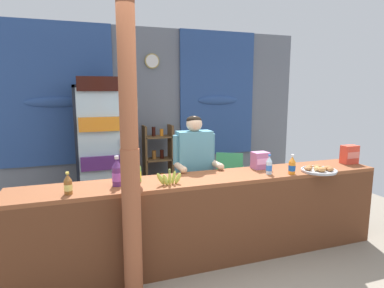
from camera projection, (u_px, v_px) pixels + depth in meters
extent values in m
plane|color=gray|center=(187.00, 235.00, 4.20)|extent=(7.36, 7.36, 0.00)
cube|color=slate|center=(154.00, 114.00, 5.60)|extent=(5.32, 0.12, 2.84)
cube|color=#2D4C89|center=(57.00, 95.00, 4.96)|extent=(1.69, 0.04, 2.16)
ellipsoid|color=#2D4C89|center=(57.00, 102.00, 4.96)|extent=(0.93, 0.10, 0.16)
cube|color=#2D4C89|center=(217.00, 94.00, 5.83)|extent=(1.39, 0.04, 2.16)
ellipsoid|color=#2D4C89|center=(218.00, 100.00, 5.83)|extent=(0.77, 0.10, 0.16)
cylinder|color=tan|center=(152.00, 61.00, 5.37)|extent=(0.24, 0.03, 0.24)
cylinder|color=white|center=(152.00, 61.00, 5.36)|extent=(0.21, 0.01, 0.21)
cube|color=beige|center=(130.00, 104.00, 5.36)|extent=(0.24, 0.02, 0.18)
cube|color=brown|center=(210.00, 178.00, 3.49)|extent=(4.00, 0.55, 0.04)
cube|color=brown|center=(219.00, 229.00, 3.33)|extent=(4.00, 0.04, 0.88)
cube|color=brown|center=(7.00, 248.00, 2.92)|extent=(0.08, 0.49, 0.88)
cube|color=brown|center=(350.00, 200.00, 4.20)|extent=(0.08, 0.49, 0.88)
cylinder|color=#995133|center=(132.00, 225.00, 2.85)|extent=(0.16, 0.16, 1.35)
cylinder|color=#995133|center=(127.00, 67.00, 2.63)|extent=(0.15, 0.15, 1.35)
ellipsoid|color=#995133|center=(140.00, 190.00, 2.83)|extent=(0.06, 0.05, 0.08)
cube|color=black|center=(98.00, 147.00, 5.13)|extent=(0.67, 0.04, 1.90)
cube|color=black|center=(77.00, 151.00, 4.78)|extent=(0.04, 0.57, 1.90)
cube|color=black|center=(121.00, 148.00, 4.99)|extent=(0.04, 0.57, 1.90)
cube|color=black|center=(96.00, 86.00, 4.73)|extent=(0.67, 0.57, 0.04)
cube|color=black|center=(102.00, 208.00, 5.04)|extent=(0.67, 0.57, 0.08)
cube|color=silver|center=(100.00, 149.00, 4.62)|extent=(0.61, 0.02, 1.74)
cylinder|color=#B7B7BC|center=(121.00, 152.00, 4.69)|extent=(0.02, 0.02, 0.40)
cube|color=silver|center=(100.00, 166.00, 4.93)|extent=(0.59, 0.49, 0.02)
cube|color=#56286B|center=(100.00, 160.00, 4.80)|extent=(0.55, 0.45, 0.20)
cube|color=silver|center=(98.00, 130.00, 4.84)|extent=(0.59, 0.49, 0.02)
cube|color=orange|center=(98.00, 123.00, 4.71)|extent=(0.55, 0.45, 0.20)
cube|color=silver|center=(96.00, 92.00, 4.75)|extent=(0.59, 0.49, 0.02)
cube|color=black|center=(97.00, 84.00, 4.62)|extent=(0.55, 0.45, 0.20)
cube|color=brown|center=(145.00, 164.00, 5.37)|extent=(0.04, 0.28, 1.26)
cube|color=brown|center=(171.00, 162.00, 5.51)|extent=(0.04, 0.28, 1.26)
cube|color=brown|center=(158.00, 137.00, 5.37)|extent=(0.44, 0.28, 0.02)
cylinder|color=black|center=(154.00, 132.00, 5.33)|extent=(0.06, 0.06, 0.15)
cylinder|color=orange|center=(162.00, 132.00, 5.38)|extent=(0.06, 0.06, 0.12)
cube|color=brown|center=(158.00, 159.00, 5.43)|extent=(0.44, 0.28, 0.02)
cylinder|color=brown|center=(154.00, 155.00, 5.39)|extent=(0.07, 0.07, 0.14)
cylinder|color=black|center=(162.00, 154.00, 5.44)|extent=(0.06, 0.06, 0.15)
cube|color=brown|center=(158.00, 181.00, 5.49)|extent=(0.44, 0.28, 0.02)
cylinder|color=black|center=(155.00, 178.00, 5.46)|extent=(0.06, 0.06, 0.12)
cylinder|color=orange|center=(162.00, 177.00, 5.50)|extent=(0.07, 0.07, 0.12)
cube|color=#4CC675|center=(230.00, 176.00, 5.37)|extent=(0.60, 0.60, 0.04)
cube|color=#4CC675|center=(229.00, 165.00, 5.14)|extent=(0.38, 0.24, 0.40)
cylinder|color=#4CC675|center=(242.00, 186.00, 5.56)|extent=(0.04, 0.04, 0.44)
cylinder|color=#4CC675|center=(219.00, 185.00, 5.63)|extent=(0.04, 0.04, 0.44)
cylinder|color=#4CC675|center=(241.00, 193.00, 5.19)|extent=(0.04, 0.04, 0.44)
cylinder|color=#4CC675|center=(217.00, 192.00, 5.26)|extent=(0.04, 0.04, 0.44)
cube|color=#4CC675|center=(242.00, 169.00, 5.32)|extent=(0.23, 0.36, 0.03)
cube|color=#4CC675|center=(218.00, 168.00, 5.39)|extent=(0.23, 0.36, 0.03)
cylinder|color=#28282D|center=(187.00, 208.00, 4.01)|extent=(0.11, 0.11, 0.82)
cylinder|color=#28282D|center=(201.00, 206.00, 4.07)|extent=(0.11, 0.11, 0.82)
cube|color=teal|center=(194.00, 153.00, 3.93)|extent=(0.42, 0.20, 0.53)
sphere|color=#DBB28E|center=(194.00, 124.00, 3.87)|extent=(0.19, 0.19, 0.19)
ellipsoid|color=black|center=(194.00, 120.00, 3.87)|extent=(0.18, 0.18, 0.10)
cylinder|color=teal|center=(176.00, 150.00, 3.85)|extent=(0.08, 0.08, 0.35)
cylinder|color=#DBB28E|center=(180.00, 167.00, 3.74)|extent=(0.07, 0.26, 0.07)
sphere|color=#DBB28E|center=(184.00, 170.00, 3.62)|extent=(0.08, 0.08, 0.08)
cylinder|color=teal|center=(211.00, 148.00, 3.99)|extent=(0.08, 0.08, 0.35)
cylinder|color=#DBB28E|center=(216.00, 164.00, 3.88)|extent=(0.07, 0.26, 0.07)
sphere|color=#DBB28E|center=(221.00, 167.00, 3.76)|extent=(0.08, 0.08, 0.08)
cylinder|color=#56286B|center=(117.00, 177.00, 3.14)|extent=(0.10, 0.10, 0.18)
cone|color=#56286B|center=(117.00, 163.00, 3.12)|extent=(0.10, 0.10, 0.08)
cylinder|color=silver|center=(117.00, 157.00, 3.11)|extent=(0.04, 0.04, 0.03)
cylinder|color=purple|center=(117.00, 177.00, 3.14)|extent=(0.10, 0.10, 0.08)
cylinder|color=#75C64C|center=(138.00, 175.00, 3.29)|extent=(0.06, 0.06, 0.15)
cone|color=#75C64C|center=(138.00, 164.00, 3.27)|extent=(0.06, 0.06, 0.07)
cylinder|color=black|center=(138.00, 160.00, 3.26)|extent=(0.03, 0.03, 0.02)
cylinder|color=yellow|center=(138.00, 175.00, 3.29)|extent=(0.06, 0.06, 0.07)
cylinder|color=brown|center=(68.00, 187.00, 2.89)|extent=(0.07, 0.07, 0.13)
cone|color=brown|center=(68.00, 177.00, 2.87)|extent=(0.07, 0.07, 0.06)
cylinder|color=#E5CC4C|center=(67.00, 173.00, 2.87)|extent=(0.03, 0.03, 0.02)
cylinder|color=#E5D166|center=(68.00, 187.00, 2.89)|extent=(0.07, 0.07, 0.06)
cylinder|color=silver|center=(269.00, 168.00, 3.58)|extent=(0.07, 0.07, 0.14)
cone|color=silver|center=(269.00, 159.00, 3.57)|extent=(0.07, 0.07, 0.06)
cylinder|color=blue|center=(270.00, 155.00, 3.56)|extent=(0.03, 0.03, 0.02)
cylinder|color=blue|center=(269.00, 168.00, 3.58)|extent=(0.07, 0.07, 0.06)
cylinder|color=orange|center=(292.00, 168.00, 3.58)|extent=(0.07, 0.07, 0.14)
cone|color=orange|center=(292.00, 159.00, 3.57)|extent=(0.07, 0.07, 0.06)
cylinder|color=white|center=(293.00, 155.00, 3.56)|extent=(0.03, 0.03, 0.02)
cylinder|color=#194C99|center=(292.00, 168.00, 3.58)|extent=(0.07, 0.07, 0.06)
cube|color=#E5422D|center=(349.00, 154.00, 4.10)|extent=(0.20, 0.12, 0.23)
cube|color=#FF826D|center=(353.00, 155.00, 4.04)|extent=(0.18, 0.00, 0.08)
cube|color=#B76699|center=(260.00, 160.00, 3.84)|extent=(0.18, 0.15, 0.19)
cube|color=#F7A5D8|center=(263.00, 162.00, 3.77)|extent=(0.16, 0.00, 0.07)
cylinder|color=#BCBCC1|center=(319.00, 171.00, 3.69)|extent=(0.38, 0.38, 0.02)
torus|color=#BCBCC1|center=(319.00, 170.00, 3.69)|extent=(0.39, 0.39, 0.02)
ellipsoid|color=#A36638|center=(328.00, 168.00, 3.70)|extent=(0.11, 0.08, 0.05)
ellipsoid|color=#A36638|center=(317.00, 167.00, 3.78)|extent=(0.10, 0.09, 0.04)
ellipsoid|color=#A36638|center=(310.00, 167.00, 3.78)|extent=(0.08, 0.07, 0.04)
ellipsoid|color=#A36638|center=(308.00, 169.00, 3.68)|extent=(0.09, 0.08, 0.04)
ellipsoid|color=tan|center=(317.00, 169.00, 3.66)|extent=(0.07, 0.06, 0.05)
ellipsoid|color=#B2753D|center=(322.00, 169.00, 3.62)|extent=(0.09, 0.09, 0.06)
ellipsoid|color=#A36638|center=(330.00, 169.00, 3.64)|extent=(0.08, 0.07, 0.04)
ellipsoid|color=#B7C647|center=(161.00, 179.00, 3.16)|extent=(0.11, 0.04, 0.15)
ellipsoid|color=#B7C647|center=(166.00, 180.00, 3.16)|extent=(0.08, 0.03, 0.13)
ellipsoid|color=#B7C647|center=(170.00, 179.00, 3.18)|extent=(0.04, 0.04, 0.13)
ellipsoid|color=#B7C647|center=(174.00, 178.00, 3.21)|extent=(0.06, 0.03, 0.15)
ellipsoid|color=#B7C647|center=(178.00, 178.00, 3.22)|extent=(0.09, 0.04, 0.13)
cylinder|color=olive|center=(170.00, 172.00, 3.17)|extent=(0.02, 0.02, 0.05)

